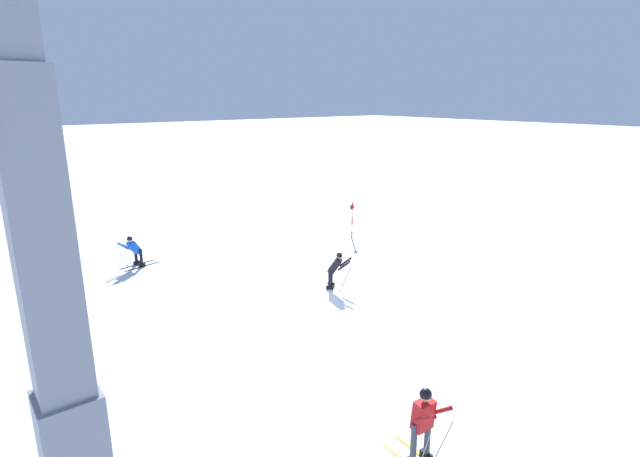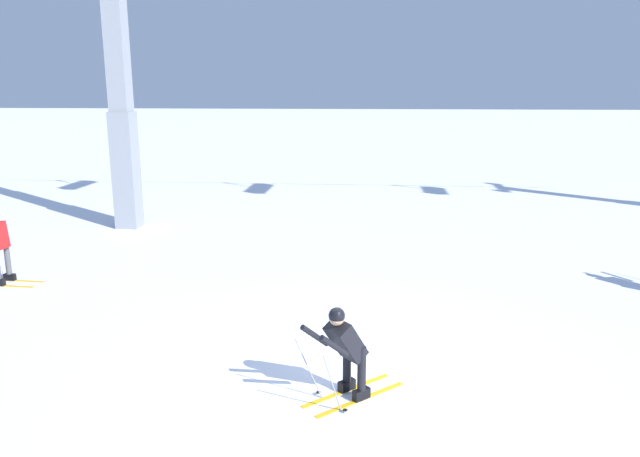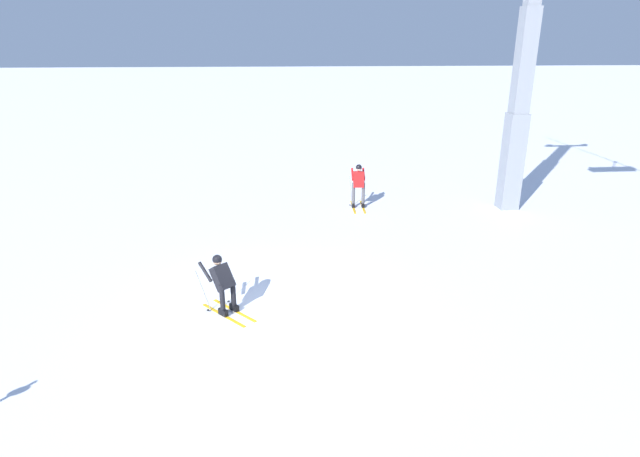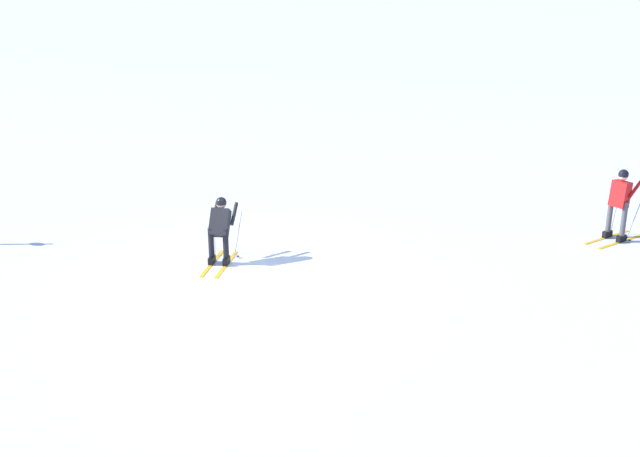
% 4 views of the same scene
% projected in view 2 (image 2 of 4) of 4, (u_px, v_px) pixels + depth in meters
% --- Properties ---
extents(ground_plane, '(260.00, 260.00, 0.00)m').
position_uv_depth(ground_plane, '(339.00, 363.00, 10.16)').
color(ground_plane, white).
extents(skier_carving_main, '(1.64, 1.56, 1.64)m').
position_uv_depth(skier_carving_main, '(345.00, 346.00, 8.79)').
color(skier_carving_main, yellow).
rests_on(skier_carving_main, ground_plane).
extents(lift_tower_near, '(0.73, 2.85, 12.07)m').
position_uv_depth(lift_tower_near, '(119.00, 73.00, 19.01)').
color(lift_tower_near, gray).
rests_on(lift_tower_near, ground_plane).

